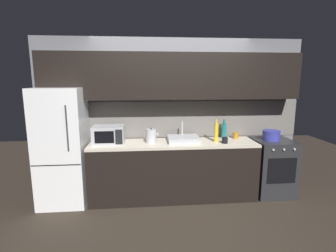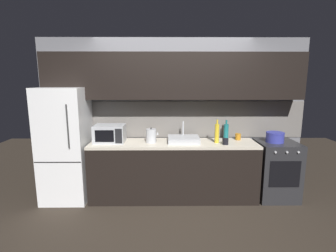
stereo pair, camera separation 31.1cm
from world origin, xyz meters
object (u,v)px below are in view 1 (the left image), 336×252
kettle (151,136)px  wine_bottle_teal (224,130)px  mug_dark (225,140)px  microwave (109,135)px  cooking_pot (271,135)px  wine_bottle_yellow (216,132)px  mug_amber (235,135)px  oven_range (272,167)px  refrigerator (63,147)px

kettle → wine_bottle_teal: 1.22m
kettle → mug_dark: size_ratio=2.56×
microwave → wine_bottle_teal: size_ratio=1.47×
mug_dark → cooking_pot: size_ratio=0.34×
wine_bottle_yellow → mug_dark: 0.19m
mug_amber → cooking_pot: 0.55m
wine_bottle_teal → oven_range: bearing=-15.9°
kettle → mug_amber: bearing=6.6°
kettle → microwave: bearing=178.1°
oven_range → cooking_pot: cooking_pot is taller
kettle → mug_amber: kettle is taller
refrigerator → mug_amber: bearing=3.3°
mug_amber → cooking_pot: (0.53, -0.16, 0.03)m
oven_range → wine_bottle_yellow: size_ratio=2.53×
cooking_pot → oven_range: bearing=-1.5°
oven_range → mug_dark: 0.99m
microwave → cooking_pot: (2.54, -0.02, -0.06)m
microwave → mug_amber: bearing=3.9°
refrigerator → wine_bottle_teal: refrigerator is taller
refrigerator → mug_amber: size_ratio=17.22×
kettle → cooking_pot: 1.90m
microwave → wine_bottle_yellow: bearing=-1.5°
mug_amber → cooking_pot: cooking_pot is taller
cooking_pot → mug_amber: bearing=163.4°
refrigerator → microwave: refrigerator is taller
mug_dark → cooking_pot: 0.81m
microwave → kettle: microwave is taller
microwave → wine_bottle_yellow: (1.64, -0.04, 0.01)m
wine_bottle_teal → mug_dark: (-0.09, -0.35, -0.08)m
wine_bottle_yellow → kettle: bearing=178.8°
oven_range → mug_dark: bearing=-171.0°
kettle → mug_amber: (1.38, 0.16, -0.05)m
wine_bottle_yellow → mug_amber: (0.38, 0.18, -0.10)m
microwave → cooking_pot: 2.54m
mug_amber → microwave: bearing=-176.1°
refrigerator → oven_range: refrigerator is taller
wine_bottle_teal → cooking_pot: (0.71, -0.21, -0.05)m
kettle → refrigerator: bearing=179.9°
oven_range → microwave: (-2.59, 0.02, 0.58)m
mug_dark → mug_amber: (0.27, 0.29, 0.00)m
oven_range → microwave: size_ratio=1.96×
refrigerator → cooking_pot: refrigerator is taller
refrigerator → wine_bottle_teal: bearing=4.9°
kettle → wine_bottle_yellow: size_ratio=0.66×
mug_amber → oven_range: bearing=-15.2°
wine_bottle_teal → wine_bottle_yellow: wine_bottle_yellow is taller
wine_bottle_teal → mug_amber: size_ratio=3.09×
oven_range → wine_bottle_teal: bearing=164.1°
oven_range → refrigerator: bearing=180.0°
kettle → cooking_pot: size_ratio=0.87×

